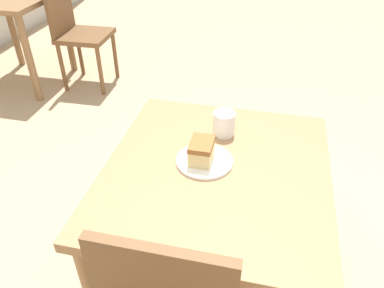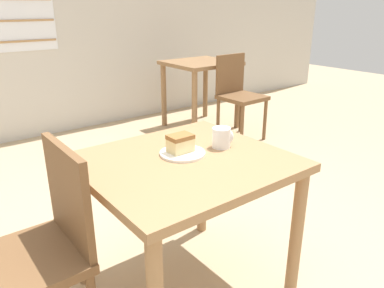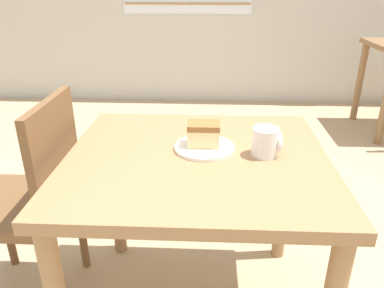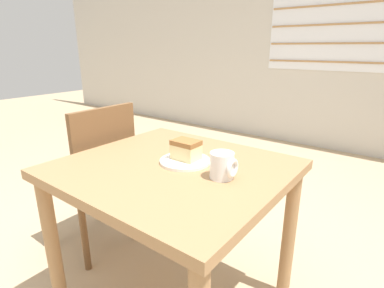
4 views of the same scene
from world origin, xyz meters
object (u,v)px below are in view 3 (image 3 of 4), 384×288
(cake_slice, at_px, (204,134))
(dining_table_near, at_px, (197,183))
(plate, at_px, (204,147))
(coffee_mug, at_px, (266,142))
(chair_near_window, at_px, (30,197))

(cake_slice, bearing_deg, dining_table_near, -109.03)
(dining_table_near, distance_m, cake_slice, 0.18)
(plate, bearing_deg, dining_table_near, -116.06)
(dining_table_near, relative_size, cake_slice, 7.94)
(dining_table_near, relative_size, coffee_mug, 9.05)
(chair_near_window, bearing_deg, cake_slice, 90.59)
(chair_near_window, bearing_deg, dining_table_near, 85.14)
(chair_near_window, xyz_separation_m, coffee_mug, (0.88, -0.04, 0.27))
(chair_near_window, relative_size, cake_slice, 7.87)
(cake_slice, relative_size, coffee_mug, 1.14)
(chair_near_window, distance_m, cake_slice, 0.72)
(coffee_mug, bearing_deg, plate, 169.23)
(cake_slice, bearing_deg, plate, -73.51)
(chair_near_window, distance_m, plate, 0.71)
(dining_table_near, xyz_separation_m, chair_near_window, (-0.64, 0.05, -0.11))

